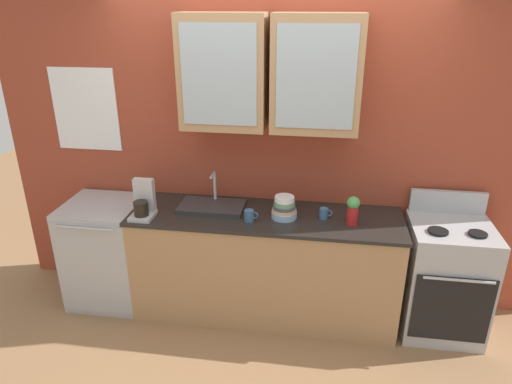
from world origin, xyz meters
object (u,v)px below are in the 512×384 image
(sink_faucet, at_px, (212,206))
(coffee_maker, at_px, (143,203))
(cup_near_sink, at_px, (249,216))
(bowl_stack, at_px, (284,208))
(cup_near_bowls, at_px, (324,213))
(vase, at_px, (353,209))
(dishwasher, at_px, (109,252))
(stove_range, at_px, (444,278))

(sink_faucet, xyz_separation_m, coffee_maker, (-0.48, -0.22, 0.09))
(cup_near_sink, bearing_deg, coffee_maker, -177.42)
(bowl_stack, height_order, cup_near_sink, bowl_stack)
(sink_faucet, height_order, cup_near_sink, sink_faucet)
(bowl_stack, height_order, coffee_maker, coffee_maker)
(sink_faucet, xyz_separation_m, bowl_stack, (0.59, -0.09, 0.06))
(cup_near_bowls, xyz_separation_m, coffee_maker, (-1.37, -0.16, 0.07))
(cup_near_sink, bearing_deg, bowl_stack, 21.02)
(bowl_stack, xyz_separation_m, cup_near_sink, (-0.25, -0.10, -0.03))
(vase, bearing_deg, sink_faucet, 173.54)
(sink_faucet, distance_m, coffee_maker, 0.54)
(vase, xyz_separation_m, dishwasher, (-2.00, 0.06, -0.57))
(cup_near_sink, xyz_separation_m, dishwasher, (-1.24, 0.12, -0.49))
(bowl_stack, bearing_deg, vase, -4.33)
(bowl_stack, bearing_deg, dishwasher, 179.28)
(stove_range, bearing_deg, cup_near_sink, -175.43)
(stove_range, distance_m, dishwasher, 2.74)
(stove_range, relative_size, sink_faucet, 2.09)
(vase, height_order, coffee_maker, coffee_maker)
(cup_near_sink, height_order, cup_near_bowls, cup_near_sink)
(dishwasher, bearing_deg, stove_range, 0.09)
(vase, xyz_separation_m, coffee_maker, (-1.58, -0.10, -0.01))
(cup_near_bowls, bearing_deg, bowl_stack, -174.35)
(stove_range, xyz_separation_m, coffee_maker, (-2.32, -0.16, 0.55))
(bowl_stack, distance_m, dishwasher, 1.58)
(sink_faucet, height_order, coffee_maker, coffee_maker)
(cup_near_sink, distance_m, coffee_maker, 0.82)
(stove_range, relative_size, cup_near_bowls, 11.00)
(bowl_stack, distance_m, cup_near_bowls, 0.31)
(cup_near_sink, height_order, dishwasher, cup_near_sink)
(cup_near_bowls, distance_m, coffee_maker, 1.38)
(bowl_stack, relative_size, dishwasher, 0.22)
(stove_range, bearing_deg, vase, -175.26)
(vase, bearing_deg, coffee_maker, -176.54)
(cup_near_bowls, distance_m, dishwasher, 1.86)
(bowl_stack, bearing_deg, stove_range, 1.06)
(vase, distance_m, coffee_maker, 1.58)
(cup_near_sink, distance_m, dishwasher, 1.34)
(stove_range, height_order, dishwasher, stove_range)
(stove_range, distance_m, bowl_stack, 1.35)
(bowl_stack, relative_size, cup_near_bowls, 1.97)
(cup_near_sink, bearing_deg, dishwasher, 174.66)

